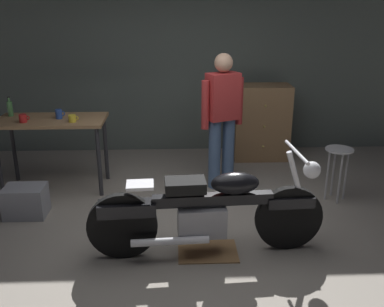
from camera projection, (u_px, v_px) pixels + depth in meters
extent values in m
plane|color=gray|center=(190.00, 238.00, 4.35)|extent=(12.00, 12.00, 0.00)
cube|color=#56605B|center=(184.00, 49.00, 6.46)|extent=(8.00, 0.12, 3.10)
cube|color=#99724C|center=(51.00, 120.00, 5.23)|extent=(1.30, 0.64, 0.04)
cylinder|color=#2D2D33|center=(99.00, 162.00, 5.15)|extent=(0.05, 0.05, 0.86)
cylinder|color=#2D2D33|center=(14.00, 149.00, 5.60)|extent=(0.05, 0.05, 0.86)
cylinder|color=#2D2D33|center=(106.00, 148.00, 5.64)|extent=(0.05, 0.05, 0.86)
cylinder|color=black|center=(289.00, 218.00, 4.07)|extent=(0.64, 0.11, 0.64)
cylinder|color=black|center=(122.00, 226.00, 3.93)|extent=(0.64, 0.11, 0.64)
cube|color=black|center=(290.00, 201.00, 4.02)|extent=(0.45, 0.17, 0.10)
cube|color=black|center=(127.00, 208.00, 3.88)|extent=(0.53, 0.21, 0.12)
cube|color=gray|center=(202.00, 220.00, 3.99)|extent=(0.45, 0.27, 0.28)
cube|color=black|center=(213.00, 199.00, 3.93)|extent=(1.10, 0.17, 0.10)
ellipsoid|color=black|center=(235.00, 183.00, 3.90)|extent=(0.45, 0.25, 0.20)
cube|color=black|center=(185.00, 185.00, 3.86)|extent=(0.37, 0.26, 0.10)
cube|color=silver|center=(140.00, 185.00, 3.81)|extent=(0.25, 0.21, 0.03)
cylinder|color=silver|center=(298.00, 186.00, 3.97)|extent=(0.27, 0.07, 0.68)
cylinder|color=silver|center=(296.00, 152.00, 3.85)|extent=(0.07, 0.60, 0.03)
sphere|color=silver|center=(312.00, 170.00, 3.93)|extent=(0.16, 0.16, 0.16)
cylinder|color=silver|center=(170.00, 241.00, 3.87)|extent=(0.70, 0.11, 0.07)
cylinder|color=#4D6994|center=(228.00, 152.00, 5.48)|extent=(0.15, 0.15, 0.88)
cylinder|color=#4D6994|center=(215.00, 154.00, 5.39)|extent=(0.15, 0.15, 0.88)
cube|color=#BF3333|center=(223.00, 96.00, 5.19)|extent=(0.44, 0.36, 0.56)
cylinder|color=#BF3333|center=(239.00, 101.00, 5.32)|extent=(0.09, 0.09, 0.58)
cylinder|color=#BF3333|center=(205.00, 105.00, 5.11)|extent=(0.09, 0.09, 0.58)
sphere|color=tan|center=(224.00, 63.00, 5.06)|extent=(0.22, 0.22, 0.22)
cylinder|color=#B2B2B7|center=(340.00, 149.00, 4.98)|extent=(0.32, 0.32, 0.02)
cylinder|color=#B2B2B7|center=(346.00, 175.00, 5.09)|extent=(0.02, 0.02, 0.62)
cylinder|color=#B2B2B7|center=(333.00, 172.00, 5.19)|extent=(0.02, 0.02, 0.62)
cylinder|color=#B2B2B7|center=(327.00, 175.00, 5.08)|extent=(0.02, 0.02, 0.62)
cylinder|color=#B2B2B7|center=(340.00, 179.00, 4.98)|extent=(0.02, 0.02, 0.62)
cube|color=#99724C|center=(261.00, 122.00, 6.37)|extent=(0.80, 0.44, 1.10)
sphere|color=tan|center=(265.00, 106.00, 6.05)|extent=(0.04, 0.04, 0.04)
sphere|color=tan|center=(264.00, 127.00, 6.15)|extent=(0.04, 0.04, 0.04)
sphere|color=tan|center=(263.00, 147.00, 6.26)|extent=(0.04, 0.04, 0.04)
cube|color=olive|center=(208.00, 251.00, 4.11)|extent=(0.56, 0.40, 0.01)
cube|color=gray|center=(26.00, 201.00, 4.75)|extent=(0.44, 0.32, 0.34)
cylinder|color=red|center=(23.00, 118.00, 5.05)|extent=(0.09, 0.09, 0.09)
torus|color=red|center=(27.00, 118.00, 5.06)|extent=(0.05, 0.01, 0.05)
cylinder|color=yellow|center=(72.00, 118.00, 5.07)|extent=(0.09, 0.09, 0.09)
torus|color=yellow|center=(76.00, 118.00, 5.07)|extent=(0.05, 0.01, 0.05)
cylinder|color=#2D51AD|center=(59.00, 114.00, 5.21)|extent=(0.08, 0.08, 0.11)
torus|color=#2D51AD|center=(62.00, 114.00, 5.21)|extent=(0.06, 0.01, 0.06)
cylinder|color=#4C8C4C|center=(10.00, 109.00, 5.31)|extent=(0.06, 0.06, 0.18)
cylinder|color=#4C8C4C|center=(9.00, 100.00, 5.27)|extent=(0.03, 0.03, 0.05)
cylinder|color=black|center=(8.00, 97.00, 5.26)|extent=(0.03, 0.03, 0.01)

